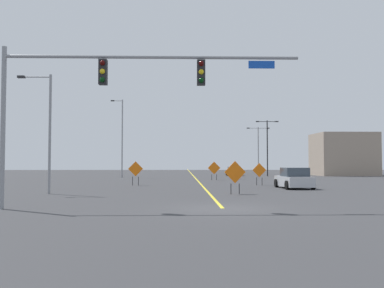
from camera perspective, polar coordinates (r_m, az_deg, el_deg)
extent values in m
plane|color=#38383A|center=(17.84, 4.12, -8.58)|extent=(190.32, 190.32, 0.00)
cube|color=yellow|center=(70.58, -0.02, -4.05)|extent=(0.16, 105.74, 0.01)
cylinder|color=gray|center=(19.18, -23.93, 2.07)|extent=(0.20, 0.20, 6.70)
cylinder|color=gray|center=(18.24, -5.33, 11.47)|extent=(12.24, 0.14, 0.14)
cube|color=black|center=(18.35, -11.79, 9.36)|extent=(0.34, 0.32, 1.05)
sphere|color=#3A0503|center=(18.26, -11.88, 10.55)|extent=(0.22, 0.22, 0.22)
sphere|color=yellow|center=(18.19, -11.89, 9.47)|extent=(0.22, 0.22, 0.22)
sphere|color=black|center=(18.12, -11.90, 8.39)|extent=(0.22, 0.22, 0.22)
cube|color=black|center=(18.08, 1.22, 9.49)|extent=(0.34, 0.32, 1.05)
sphere|color=#3A0503|center=(17.99, 1.24, 10.70)|extent=(0.22, 0.22, 0.22)
sphere|color=yellow|center=(17.91, 1.24, 9.61)|extent=(0.22, 0.22, 0.22)
sphere|color=black|center=(17.84, 1.24, 8.51)|extent=(0.22, 0.22, 0.22)
cube|color=#1447B7|center=(18.44, 9.27, 10.41)|extent=(1.10, 0.03, 0.32)
cylinder|color=gray|center=(27.31, -18.46, 1.28)|extent=(0.16, 0.16, 7.27)
cylinder|color=gray|center=(28.02, -20.12, 8.41)|extent=(1.78, 0.08, 0.08)
cube|color=#262628|center=(28.32, -21.84, 8.32)|extent=(0.44, 0.24, 0.14)
cylinder|color=gray|center=(54.52, -9.31, 0.73)|extent=(0.16, 0.16, 9.88)
cylinder|color=gray|center=(55.09, -9.92, 5.71)|extent=(1.25, 0.08, 0.08)
cube|color=#262628|center=(55.19, -10.56, 5.70)|extent=(0.44, 0.24, 0.14)
cylinder|color=gray|center=(69.02, 8.84, -0.91)|extent=(0.16, 0.16, 7.58)
cylinder|color=gray|center=(69.08, 8.16, 2.11)|extent=(1.61, 0.08, 0.08)
cube|color=#262628|center=(68.95, 7.51, 2.11)|extent=(0.44, 0.24, 0.14)
cylinder|color=gray|center=(69.37, 9.47, 2.10)|extent=(1.61, 0.08, 0.08)
cube|color=#262628|center=(69.52, 10.13, 2.09)|extent=(0.44, 0.24, 0.14)
cylinder|color=black|center=(61.04, 10.03, -0.57)|extent=(0.16, 0.16, 7.85)
cylinder|color=black|center=(61.15, 9.37, 2.97)|extent=(1.38, 0.08, 0.08)
cube|color=#262628|center=(61.02, 8.73, 2.98)|extent=(0.44, 0.24, 0.14)
cylinder|color=black|center=(61.42, 10.63, 2.96)|extent=(1.38, 0.08, 0.08)
cube|color=#262628|center=(61.57, 11.26, 2.95)|extent=(0.44, 0.24, 0.14)
cube|color=orange|center=(35.80, -7.55, -3.31)|extent=(1.22, 0.31, 1.24)
cylinder|color=black|center=(35.81, -7.94, -4.92)|extent=(0.05, 0.05, 0.74)
cylinder|color=black|center=(35.86, -7.17, -4.92)|extent=(0.05, 0.05, 0.74)
cube|color=orange|center=(49.59, 5.93, -3.24)|extent=(1.23, 0.20, 1.24)
cylinder|color=black|center=(49.55, 5.67, -4.33)|extent=(0.05, 0.05, 0.62)
cylinder|color=black|center=(49.68, 6.20, -4.33)|extent=(0.05, 0.05, 0.62)
cube|color=orange|center=(46.46, 2.97, -3.21)|extent=(1.38, 0.14, 1.38)
cylinder|color=black|center=(46.44, 2.65, -4.46)|extent=(0.05, 0.05, 0.62)
cylinder|color=black|center=(46.52, 3.30, -4.46)|extent=(0.05, 0.05, 0.62)
cube|color=orange|center=(25.89, 5.77, -3.75)|extent=(1.32, 0.29, 1.34)
cylinder|color=black|center=(25.85, 5.22, -5.99)|extent=(0.05, 0.05, 0.63)
cylinder|color=black|center=(26.01, 6.33, -5.97)|extent=(0.05, 0.05, 0.63)
cube|color=orange|center=(36.12, 8.98, -3.46)|extent=(1.17, 0.16, 1.18)
cylinder|color=black|center=(36.09, 8.64, -4.96)|extent=(0.05, 0.05, 0.66)
cylinder|color=black|center=(36.21, 9.34, -4.95)|extent=(0.05, 0.05, 0.66)
cube|color=#B7BABF|center=(32.38, 13.45, -4.86)|extent=(2.03, 4.10, 0.73)
cube|color=#333D47|center=(32.16, 13.55, -3.65)|extent=(1.75, 1.96, 0.64)
cylinder|color=black|center=(34.01, 14.24, -5.08)|extent=(0.25, 0.65, 0.64)
cylinder|color=black|center=(33.48, 11.21, -5.15)|extent=(0.25, 0.65, 0.64)
cylinder|color=black|center=(31.35, 15.85, -5.29)|extent=(0.25, 0.65, 0.64)
cylinder|color=black|center=(30.77, 12.60, -5.38)|extent=(0.25, 0.65, 0.64)
cube|color=orange|center=(63.21, 5.59, -3.81)|extent=(2.11, 4.25, 0.58)
cube|color=#333D47|center=(62.99, 5.61, -3.30)|extent=(1.84, 2.45, 0.55)
cylinder|color=black|center=(64.75, 6.35, -3.89)|extent=(0.25, 0.65, 0.64)
cylinder|color=black|center=(64.60, 4.63, -3.90)|extent=(0.25, 0.65, 0.64)
cylinder|color=black|center=(61.84, 6.60, -3.95)|extent=(0.25, 0.65, 0.64)
cylinder|color=black|center=(61.68, 4.80, -3.97)|extent=(0.25, 0.65, 0.64)
cube|color=gray|center=(67.36, 19.54, -1.32)|extent=(8.24, 7.22, 6.26)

